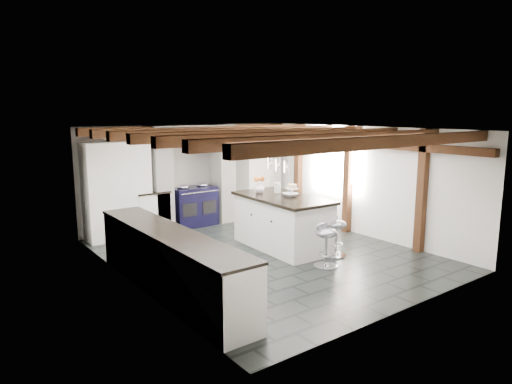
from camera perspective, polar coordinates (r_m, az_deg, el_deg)
ground at (r=8.51m, az=1.08°, el=-7.77°), size 6.00×6.00×0.00m
room_shell at (r=9.08m, az=-7.45°, el=0.22°), size 6.00×6.03×6.00m
range_cooker at (r=10.56m, az=-7.84°, el=-1.70°), size 1.00×0.63×0.99m
kitchen_island at (r=8.79m, az=3.28°, el=-3.69°), size 1.16×2.09×1.35m
bar_stool_near at (r=8.40m, az=9.93°, el=-4.80°), size 0.41×0.41×0.76m
bar_stool_far at (r=7.80m, az=8.73°, el=-5.93°), size 0.43×0.43×0.76m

